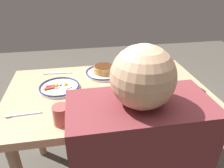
% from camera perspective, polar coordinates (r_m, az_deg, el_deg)
% --- Properties ---
extents(dining_table, '(1.23, 0.77, 0.75)m').
position_cam_1_polar(dining_table, '(1.37, -1.13, -4.93)').
color(dining_table, tan).
rests_on(dining_table, ground_plane).
extents(plate_near_main, '(0.26, 0.26, 0.06)m').
position_cam_1_polar(plate_near_main, '(1.51, -2.20, 3.38)').
color(plate_near_main, white).
rests_on(plate_near_main, dining_table).
extents(plate_center_pancakes, '(0.25, 0.25, 0.04)m').
position_cam_1_polar(plate_center_pancakes, '(1.36, -13.81, -0.80)').
color(plate_center_pancakes, white).
rests_on(plate_center_pancakes, dining_table).
extents(plate_far_companion, '(0.23, 0.23, 0.05)m').
position_cam_1_polar(plate_far_companion, '(1.32, 7.35, -1.16)').
color(plate_far_companion, white).
rests_on(plate_far_companion, dining_table).
extents(coffee_mug, '(0.11, 0.08, 0.10)m').
position_cam_1_polar(coffee_mug, '(1.05, -13.09, -7.92)').
color(coffee_mug, '#BF4C47').
rests_on(coffee_mug, dining_table).
extents(cell_phone, '(0.15, 0.10, 0.01)m').
position_cam_1_polar(cell_phone, '(1.39, 20.51, -1.76)').
color(cell_phone, black).
rests_on(cell_phone, dining_table).
extents(fork_near, '(0.18, 0.07, 0.01)m').
position_cam_1_polar(fork_near, '(1.60, 5.91, 4.06)').
color(fork_near, silver).
rests_on(fork_near, dining_table).
extents(fork_far, '(0.20, 0.03, 0.01)m').
position_cam_1_polar(fork_far, '(1.58, -14.40, 2.82)').
color(fork_far, silver).
rests_on(fork_far, dining_table).
extents(butter_knife, '(0.20, 0.10, 0.01)m').
position_cam_1_polar(butter_knife, '(1.26, 20.99, -5.27)').
color(butter_knife, silver).
rests_on(butter_knife, dining_table).
extents(tea_spoon, '(0.18, 0.03, 0.01)m').
position_cam_1_polar(tea_spoon, '(1.20, -23.77, -7.53)').
color(tea_spoon, silver).
rests_on(tea_spoon, dining_table).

